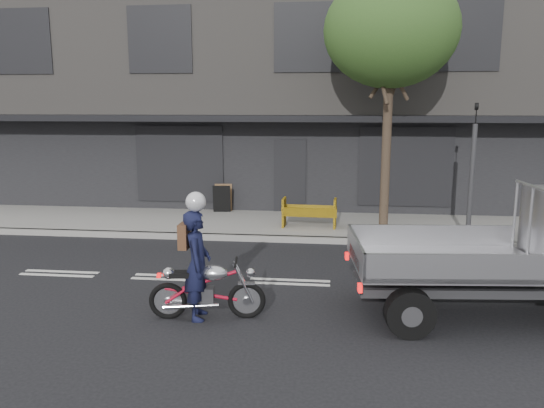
% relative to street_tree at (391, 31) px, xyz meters
% --- Properties ---
extents(ground, '(80.00, 80.00, 0.00)m').
position_rel_street_tree_xyz_m(ground, '(-2.20, -4.20, -5.28)').
color(ground, black).
rests_on(ground, ground).
extents(sidewalk, '(32.00, 3.20, 0.15)m').
position_rel_street_tree_xyz_m(sidewalk, '(-2.20, 0.50, -5.20)').
color(sidewalk, gray).
rests_on(sidewalk, ground).
extents(kerb, '(32.00, 0.20, 0.15)m').
position_rel_street_tree_xyz_m(kerb, '(-2.20, -1.10, -5.20)').
color(kerb, gray).
rests_on(kerb, ground).
extents(building_main, '(26.00, 10.00, 8.00)m').
position_rel_street_tree_xyz_m(building_main, '(-2.20, 7.10, -1.28)').
color(building_main, slate).
rests_on(building_main, ground).
extents(street_tree, '(3.40, 3.40, 6.74)m').
position_rel_street_tree_xyz_m(street_tree, '(0.00, 0.00, 0.00)').
color(street_tree, '#382B21').
rests_on(street_tree, ground).
extents(traffic_light_pole, '(0.12, 0.12, 3.50)m').
position_rel_street_tree_xyz_m(traffic_light_pole, '(2.00, -0.85, -3.63)').
color(traffic_light_pole, '#2D2D30').
rests_on(traffic_light_pole, ground).
extents(motorcycle, '(1.91, 0.56, 0.98)m').
position_rel_street_tree_xyz_m(motorcycle, '(-3.40, -6.12, -4.77)').
color(motorcycle, black).
rests_on(motorcycle, ground).
extents(rider, '(0.51, 0.71, 1.80)m').
position_rel_street_tree_xyz_m(rider, '(-3.55, -6.12, -4.38)').
color(rider, black).
rests_on(rider, ground).
extents(construction_barrier, '(1.52, 0.67, 0.83)m').
position_rel_street_tree_xyz_m(construction_barrier, '(-2.00, -0.22, -4.71)').
color(construction_barrier, yellow).
rests_on(construction_barrier, sidewalk).
extents(sandwich_board, '(0.58, 0.43, 0.85)m').
position_rel_street_tree_xyz_m(sandwich_board, '(-4.79, 1.69, -4.70)').
color(sandwich_board, black).
rests_on(sandwich_board, sidewalk).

